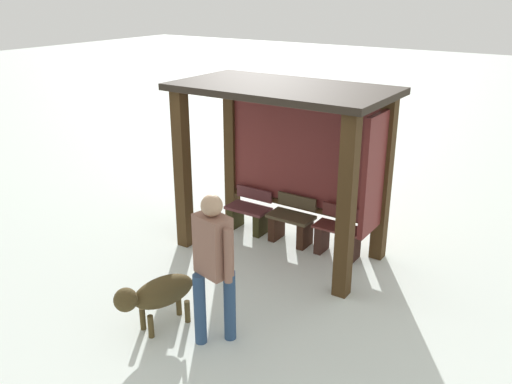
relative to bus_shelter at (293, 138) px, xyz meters
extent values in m
plane|color=white|center=(-0.10, -0.19, -1.80)|extent=(60.00, 60.00, 0.00)
cube|color=#3D2914|center=(-1.46, -0.83, -0.55)|extent=(0.20, 0.20, 2.49)
cube|color=#3D2914|center=(1.27, -0.83, -0.55)|extent=(0.20, 0.20, 2.49)
cube|color=#3D2914|center=(-1.46, 0.46, -0.55)|extent=(0.20, 0.20, 2.49)
cube|color=#3D2914|center=(1.27, 0.46, -0.55)|extent=(0.20, 0.20, 2.49)
cube|color=#2E261E|center=(-0.10, -0.19, 0.74)|extent=(3.13, 1.69, 0.10)
cube|color=maroon|center=(-0.10, 0.46, -0.34)|extent=(2.53, 0.08, 1.72)
cube|color=#3D2914|center=(-0.10, 0.44, -1.26)|extent=(2.53, 0.06, 0.08)
cube|color=maroon|center=(1.27, 0.04, -0.34)|extent=(0.08, 0.71, 1.72)
cube|color=#54292B|center=(-0.93, 0.16, -1.40)|extent=(0.73, 0.41, 0.05)
cube|color=#54292B|center=(-0.93, 0.34, -1.19)|extent=(0.69, 0.04, 0.20)
cube|color=black|center=(-0.66, 0.16, -1.61)|extent=(0.12, 0.35, 0.38)
cube|color=black|center=(-1.19, 0.16, -1.61)|extent=(0.12, 0.35, 0.38)
cube|color=#463A27|center=(-0.10, 0.16, -1.35)|extent=(0.73, 0.41, 0.05)
cube|color=#463A27|center=(-0.10, 0.34, -1.14)|extent=(0.69, 0.04, 0.20)
cube|color=black|center=(0.17, 0.16, -1.59)|extent=(0.12, 0.35, 0.43)
cube|color=black|center=(-0.36, 0.16, -1.59)|extent=(0.12, 0.35, 0.43)
cube|color=#582723|center=(0.73, 0.16, -1.33)|extent=(0.73, 0.37, 0.03)
cube|color=#582723|center=(0.73, 0.32, -1.14)|extent=(0.69, 0.04, 0.20)
cube|color=#321D17|center=(0.99, 0.16, -1.57)|extent=(0.12, 0.32, 0.45)
cube|color=#321D17|center=(0.47, 0.16, -1.57)|extent=(0.12, 0.32, 0.45)
cube|color=#8F6452|center=(0.47, -2.58, -0.56)|extent=(0.45, 0.35, 0.70)
sphere|color=tan|center=(0.47, -2.58, -0.09)|extent=(0.24, 0.24, 0.24)
cylinder|color=navy|center=(0.35, -2.70, -1.36)|extent=(0.17, 0.17, 0.89)
cylinder|color=navy|center=(0.59, -2.45, -1.36)|extent=(0.17, 0.17, 0.89)
cylinder|color=#8F6452|center=(0.23, -2.52, -0.60)|extent=(0.11, 0.11, 0.63)
cylinder|color=#8F6452|center=(0.72, -2.63, -0.60)|extent=(0.11, 0.11, 0.63)
ellipsoid|color=#4C3D20|center=(-0.22, -2.68, -1.32)|extent=(0.56, 0.85, 0.37)
sphere|color=#4C3D20|center=(-0.37, -3.14, -1.25)|extent=(0.28, 0.28, 0.28)
cylinder|color=#4C3D20|center=(-0.08, -2.25, -1.27)|extent=(0.10, 0.16, 0.26)
cylinder|color=#4C3D20|center=(-0.39, -2.89, -1.65)|extent=(0.07, 0.07, 0.29)
cylinder|color=#4C3D20|center=(-0.20, -2.95, -1.65)|extent=(0.07, 0.07, 0.29)
cylinder|color=#4C3D20|center=(-0.24, -2.41, -1.65)|extent=(0.07, 0.07, 0.29)
cylinder|color=#4C3D20|center=(-0.04, -2.47, -1.65)|extent=(0.07, 0.07, 0.29)
camera|label=1|loc=(3.79, -6.73, 2.08)|focal=37.76mm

